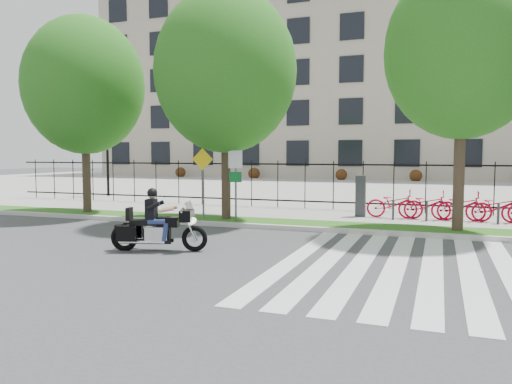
% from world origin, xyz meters
% --- Properties ---
extents(ground, '(120.00, 120.00, 0.00)m').
position_xyz_m(ground, '(0.00, 0.00, 0.00)').
color(ground, '#3A3B3D').
rests_on(ground, ground).
extents(curb, '(60.00, 0.20, 0.15)m').
position_xyz_m(curb, '(0.00, 4.10, 0.07)').
color(curb, '#BAB8AF').
rests_on(curb, ground).
extents(grass_verge, '(60.00, 1.50, 0.15)m').
position_xyz_m(grass_verge, '(0.00, 4.95, 0.07)').
color(grass_verge, '#225515').
rests_on(grass_verge, ground).
extents(sidewalk, '(60.00, 3.50, 0.15)m').
position_xyz_m(sidewalk, '(0.00, 7.45, 0.07)').
color(sidewalk, '#9F9C94').
rests_on(sidewalk, ground).
extents(plaza, '(80.00, 34.00, 0.10)m').
position_xyz_m(plaza, '(0.00, 25.00, 0.05)').
color(plaza, '#9F9C94').
rests_on(plaza, ground).
extents(crosswalk_stripes, '(5.70, 8.00, 0.01)m').
position_xyz_m(crosswalk_stripes, '(4.83, 0.00, 0.01)').
color(crosswalk_stripes, silver).
rests_on(crosswalk_stripes, ground).
extents(iron_fence, '(30.00, 0.06, 2.00)m').
position_xyz_m(iron_fence, '(0.00, 9.20, 1.15)').
color(iron_fence, black).
rests_on(iron_fence, sidewalk).
extents(office_building, '(60.00, 21.90, 20.15)m').
position_xyz_m(office_building, '(0.00, 44.92, 9.97)').
color(office_building, '#ACA08B').
rests_on(office_building, ground).
extents(lamp_post_left, '(1.06, 0.70, 4.25)m').
position_xyz_m(lamp_post_left, '(-12.00, 12.00, 3.21)').
color(lamp_post_left, black).
rests_on(lamp_post_left, ground).
extents(street_tree_0, '(4.62, 4.62, 7.58)m').
position_xyz_m(street_tree_0, '(-7.72, 4.95, 5.07)').
color(street_tree_0, '#35261C').
rests_on(street_tree_0, grass_verge).
extents(street_tree_1, '(4.93, 4.93, 7.98)m').
position_xyz_m(street_tree_1, '(-1.74, 4.95, 5.29)').
color(street_tree_1, '#35261C').
rests_on(street_tree_1, grass_verge).
extents(street_tree_2, '(4.53, 4.53, 7.91)m').
position_xyz_m(street_tree_2, '(5.83, 4.95, 5.45)').
color(street_tree_2, '#35261C').
rests_on(street_tree_2, grass_verge).
extents(sign_pole_regulatory, '(0.50, 0.09, 2.50)m').
position_xyz_m(sign_pole_regulatory, '(-1.23, 4.58, 1.74)').
color(sign_pole_regulatory, '#59595B').
rests_on(sign_pole_regulatory, grass_verge).
extents(sign_pole_warning, '(0.78, 0.09, 2.49)m').
position_xyz_m(sign_pole_warning, '(-2.46, 4.58, 1.74)').
color(sign_pole_warning, '#59595B').
rests_on(sign_pole_warning, grass_verge).
extents(motorcycle_rider, '(2.41, 1.10, 1.91)m').
position_xyz_m(motorcycle_rider, '(-1.30, -0.30, 0.64)').
color(motorcycle_rider, black).
rests_on(motorcycle_rider, ground).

